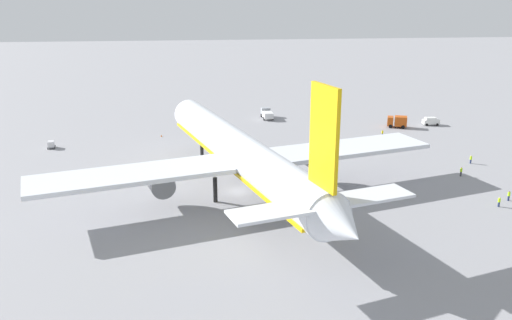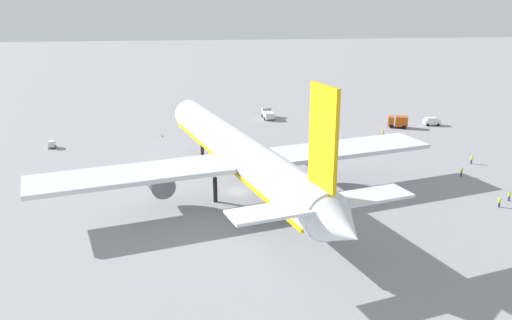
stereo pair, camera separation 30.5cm
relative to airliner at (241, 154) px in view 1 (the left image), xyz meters
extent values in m
plane|color=gray|center=(1.27, 0.33, -7.03)|extent=(600.00, 600.00, 0.00)
cylinder|color=silver|center=(1.27, 0.33, 0.20)|extent=(59.58, 22.24, 6.21)
cone|color=silver|center=(32.61, 9.13, 0.20)|extent=(6.43, 7.20, 6.09)
cone|color=silver|center=(-30.67, -8.64, 0.20)|extent=(7.57, 7.36, 5.90)
cube|color=#E5B20C|center=(-25.76, -7.26, 9.36)|extent=(5.91, 2.10, 12.11)
cube|color=silver|center=(-27.94, -1.34, 1.44)|extent=(7.13, 11.50, 0.36)
cube|color=silver|center=(-24.54, -13.45, 1.44)|extent=(7.13, 11.50, 0.36)
cube|color=silver|center=(-6.55, 17.03, -0.73)|extent=(16.82, 31.49, 0.70)
cylinder|color=slate|center=(-4.36, 12.94, -2.96)|extent=(5.71, 4.93, 3.75)
cube|color=silver|center=(3.29, -18.00, -0.73)|extent=(16.82, 31.49, 0.70)
cylinder|color=slate|center=(3.03, -13.37, -2.69)|extent=(6.62, 4.72, 3.22)
cylinder|color=black|center=(21.53, 6.02, -4.97)|extent=(0.70, 0.70, 4.12)
cylinder|color=black|center=(-3.01, 4.43, -4.97)|extent=(0.70, 0.70, 4.12)
cylinder|color=black|center=(-0.25, -5.40, -4.97)|extent=(0.70, 0.70, 4.12)
cube|color=#E5B20C|center=(1.27, 0.33, -1.51)|extent=(57.18, 21.29, 0.50)
cube|color=#999EA5|center=(57.13, -11.91, -5.55)|extent=(1.96, 2.44, 2.06)
cube|color=silver|center=(53.81, -12.07, -5.82)|extent=(3.93, 2.53, 1.51)
cube|color=black|center=(57.78, -11.88, -5.03)|extent=(0.18, 1.98, 0.91)
cylinder|color=black|center=(56.89, -10.75, -6.58)|extent=(0.91, 0.34, 0.90)
cylinder|color=black|center=(57.01, -13.09, -6.58)|extent=(0.91, 0.34, 0.90)
cylinder|color=black|center=(52.95, -10.94, -6.58)|extent=(0.91, 0.34, 0.90)
cylinder|color=black|center=(53.07, -13.28, -6.58)|extent=(0.91, 0.34, 0.90)
cube|color=#BF4C14|center=(42.03, -41.21, -5.48)|extent=(2.81, 2.17, 2.20)
cube|color=#BF4C14|center=(41.16, -43.59, -5.39)|extent=(3.32, 3.58, 2.37)
cube|color=black|center=(42.20, -40.75, -4.93)|extent=(1.98, 0.78, 0.97)
cylinder|color=black|center=(40.82, -40.92, -6.58)|extent=(0.59, 0.95, 0.90)
cylinder|color=black|center=(43.14, -41.77, -6.58)|extent=(0.59, 0.95, 0.90)
cylinder|color=black|center=(39.79, -43.74, -6.58)|extent=(0.59, 0.95, 0.90)
cylinder|color=black|center=(42.12, -44.59, -6.58)|extent=(0.59, 0.95, 0.90)
cube|color=white|center=(42.77, -52.22, -6.16)|extent=(2.11, 4.19, 1.10)
cube|color=white|center=(42.78, -52.02, -5.33)|extent=(1.83, 2.71, 0.55)
cylinder|color=black|center=(43.60, -53.63, -6.71)|extent=(0.26, 0.65, 0.64)
cylinder|color=black|center=(41.76, -53.50, -6.71)|extent=(0.26, 0.65, 0.64)
cylinder|color=black|center=(43.78, -50.94, -6.71)|extent=(0.26, 0.65, 0.64)
cylinder|color=black|center=(41.93, -50.82, -6.71)|extent=(0.26, 0.65, 0.64)
cube|color=#595B60|center=(32.36, 38.23, -6.75)|extent=(2.38, 1.69, 0.15)
cylinder|color=#333338|center=(33.75, 38.42, -6.75)|extent=(0.61, 0.16, 0.08)
cube|color=silver|center=(32.36, 38.23, -6.08)|extent=(2.01, 1.51, 1.19)
cylinder|color=black|center=(33.09, 39.04, -6.83)|extent=(0.41, 0.17, 0.40)
cylinder|color=black|center=(33.29, 37.65, -6.83)|extent=(0.41, 0.17, 0.40)
cylinder|color=black|center=(31.43, 38.80, -6.83)|extent=(0.41, 0.17, 0.40)
cylinder|color=black|center=(31.62, 37.42, -6.83)|extent=(0.41, 0.17, 0.40)
cylinder|color=navy|center=(-10.38, -39.70, -6.63)|extent=(0.34, 0.34, 0.80)
cylinder|color=#B2F219|center=(-10.38, -39.70, -5.93)|extent=(0.43, 0.43, 0.60)
sphere|color=beige|center=(-10.38, -39.70, -5.53)|extent=(0.22, 0.22, 0.22)
cylinder|color=navy|center=(-8.11, -42.67, -6.62)|extent=(0.36, 0.36, 0.81)
cylinder|color=#B2F219|center=(-8.11, -42.67, -5.91)|extent=(0.45, 0.45, 0.61)
sphere|color=#8C6647|center=(-8.11, -42.67, -5.49)|extent=(0.22, 0.22, 0.22)
cylinder|color=navy|center=(32.93, -36.02, -6.61)|extent=(0.43, 0.43, 0.83)
cylinder|color=yellow|center=(32.93, -36.02, -5.88)|extent=(0.53, 0.53, 0.62)
sphere|color=#8C6647|center=(32.93, -36.02, -5.46)|extent=(0.23, 0.23, 0.23)
cylinder|color=navy|center=(11.28, -46.37, -6.61)|extent=(0.36, 0.36, 0.83)
cylinder|color=#B2F219|center=(11.28, -46.37, -5.89)|extent=(0.45, 0.45, 0.62)
sphere|color=beige|center=(11.28, -46.37, -5.47)|extent=(0.22, 0.22, 0.22)
cylinder|color=#3F3F47|center=(4.28, -40.81, -6.60)|extent=(0.45, 0.45, 0.86)
cylinder|color=#B2F219|center=(4.28, -40.81, -5.85)|extent=(0.56, 0.56, 0.64)
sphere|color=#8C6647|center=(4.28, -40.81, -5.41)|extent=(0.23, 0.23, 0.23)
cone|color=orange|center=(39.25, 15.08, -6.75)|extent=(0.36, 0.36, 0.55)
camera|label=1|loc=(-83.83, 7.48, 25.27)|focal=37.77mm
camera|label=2|loc=(-83.87, 7.18, 25.27)|focal=37.77mm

